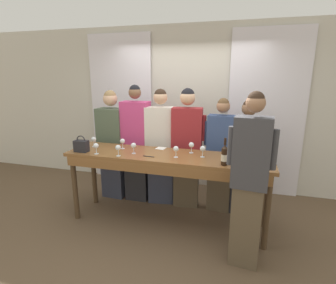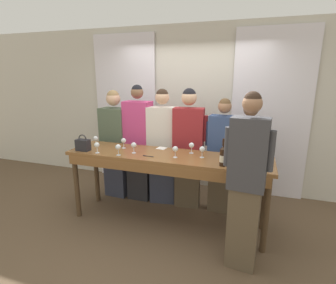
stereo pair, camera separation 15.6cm
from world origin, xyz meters
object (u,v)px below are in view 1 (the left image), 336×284
at_px(wine_glass_center_left, 94,140).
at_px(wine_bottle, 224,155).
at_px(tasting_bar, 166,164).
at_px(guest_pink_top, 136,144).
at_px(guest_navy_coat, 221,155).
at_px(wine_glass_back_left, 203,149).
at_px(wine_glass_back_right, 268,156).
at_px(guest_beige_cap, 245,157).
at_px(wine_glass_center_right, 243,154).
at_px(guest_olive_jacket, 113,144).
at_px(wine_glass_back_mid, 176,149).
at_px(wine_glass_center_mid, 96,146).
at_px(wine_glass_front_mid, 191,145).
at_px(wine_glass_front_right, 118,148).
at_px(guest_striped_shirt, 187,147).
at_px(wine_glass_near_host, 134,146).
at_px(host_pouring, 249,181).
at_px(guest_cream_sweater, 161,146).
at_px(wine_glass_front_left, 122,141).
at_px(handbag, 81,146).

bearing_deg(wine_glass_center_left, wine_bottle, -8.88).
bearing_deg(tasting_bar, guest_pink_top, 138.19).
xyz_separation_m(guest_pink_top, guest_navy_coat, (1.30, 0.00, -0.07)).
height_order(wine_glass_back_left, wine_glass_back_right, same).
bearing_deg(guest_beige_cap, wine_glass_center_right, -94.02).
relative_size(guest_olive_jacket, guest_pink_top, 0.95).
height_order(wine_glass_back_mid, guest_beige_cap, guest_beige_cap).
height_order(wine_glass_center_mid, guest_navy_coat, guest_navy_coat).
distance_m(wine_bottle, guest_navy_coat, 0.81).
distance_m(wine_bottle, wine_glass_back_left, 0.36).
xyz_separation_m(wine_glass_center_mid, guest_beige_cap, (1.88, 0.78, -0.23)).
xyz_separation_m(wine_glass_front_mid, wine_glass_front_right, (-0.87, -0.38, 0.00)).
bearing_deg(guest_striped_shirt, wine_glass_front_right, -132.48).
relative_size(tasting_bar, wine_glass_back_mid, 18.31).
xyz_separation_m(wine_glass_front_mid, guest_beige_cap, (0.70, 0.41, -0.23)).
bearing_deg(wine_glass_front_right, wine_glass_back_right, 5.27).
relative_size(wine_glass_back_mid, wine_glass_near_host, 1.00).
relative_size(wine_glass_front_right, host_pouring, 0.08).
distance_m(wine_glass_center_mid, guest_striped_shirt, 1.31).
xyz_separation_m(wine_glass_center_left, guest_striped_shirt, (1.25, 0.48, -0.15)).
xyz_separation_m(guest_cream_sweater, host_pouring, (1.27, -1.12, 0.04)).
bearing_deg(guest_cream_sweater, wine_bottle, -37.63).
xyz_separation_m(wine_glass_center_right, guest_olive_jacket, (-2.02, 0.61, -0.19)).
bearing_deg(wine_glass_front_left, wine_glass_front_right, -73.88).
relative_size(tasting_bar, wine_glass_front_mid, 18.31).
bearing_deg(wine_glass_front_right, wine_glass_center_mid, 179.46).
xyz_separation_m(wine_glass_center_left, wine_glass_back_mid, (1.25, -0.16, 0.00)).
bearing_deg(guest_beige_cap, guest_olive_jacket, 180.00).
bearing_deg(wine_glass_center_left, guest_navy_coat, 15.34).
bearing_deg(wine_bottle, guest_navy_coat, 96.97).
xyz_separation_m(wine_glass_center_mid, guest_cream_sweater, (0.63, 0.78, -0.16)).
height_order(wine_glass_center_right, guest_beige_cap, guest_beige_cap).
height_order(guest_olive_jacket, guest_beige_cap, guest_olive_jacket).
bearing_deg(guest_cream_sweater, guest_pink_top, -180.00).
relative_size(wine_glass_front_left, guest_pink_top, 0.08).
bearing_deg(wine_glass_back_left, tasting_bar, -174.72).
xyz_separation_m(wine_glass_center_left, guest_olive_jacket, (0.04, 0.48, -0.19)).
bearing_deg(wine_glass_center_left, wine_glass_back_right, -3.48).
height_order(handbag, guest_navy_coat, guest_navy_coat).
distance_m(handbag, guest_pink_top, 0.90).
xyz_separation_m(guest_olive_jacket, guest_pink_top, (0.41, -0.00, 0.04)).
bearing_deg(guest_beige_cap, wine_glass_back_mid, -142.86).
xyz_separation_m(wine_glass_front_mid, host_pouring, (0.72, -0.71, -0.13)).
relative_size(wine_glass_center_mid, wine_glass_back_left, 1.00).
relative_size(wine_glass_front_mid, wine_glass_back_left, 1.00).
bearing_deg(guest_beige_cap, tasting_bar, -149.53).
distance_m(wine_glass_front_left, guest_olive_jacket, 0.64).
relative_size(wine_glass_front_mid, wine_glass_back_mid, 1.00).
bearing_deg(tasting_bar, wine_bottle, -13.98).
distance_m(handbag, guest_striped_shirt, 1.49).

